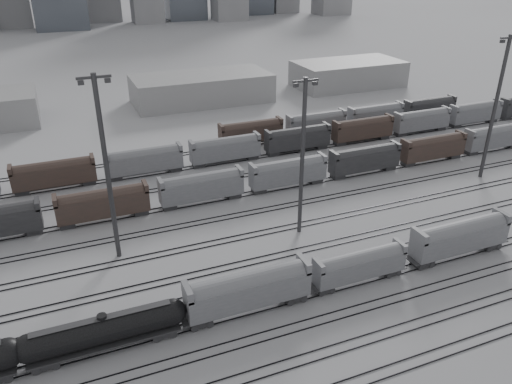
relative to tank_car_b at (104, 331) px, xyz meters
name	(u,v)px	position (x,y,z in m)	size (l,w,h in m)	color
ground	(337,293)	(29.64, -1.00, -2.70)	(900.00, 900.00, 0.00)	silver
tracks	(282,230)	(29.64, 16.50, -2.62)	(220.00, 71.50, 0.16)	black
tank_car_b	(104,331)	(0.00, 0.00, 0.00)	(18.86, 3.14, 4.66)	#262629
hopper_car_a	(248,288)	(17.35, 0.00, 0.83)	(15.95, 3.17, 5.70)	#262629
hopper_car_b	(360,264)	(33.46, 0.00, 0.25)	(13.34, 2.65, 4.77)	#262629
hopper_car_c	(460,236)	(50.55, 0.00, 0.80)	(15.85, 3.15, 5.67)	#262629
light_mast_b	(107,167)	(4.17, 19.06, 11.70)	(4.34, 0.69, 27.14)	#373739
light_mast_c	(302,155)	(32.16, 15.25, 10.54)	(3.99, 0.64, 24.95)	#373739
light_mast_d	(495,106)	(75.38, 20.69, 11.90)	(4.40, 0.70, 27.52)	#373739
bg_string_near	(288,174)	(37.64, 31.00, 0.10)	(151.00, 3.00, 5.60)	slate
bg_string_mid	(297,140)	(47.64, 47.00, 0.10)	(151.00, 3.00, 5.60)	#262629
bg_string_far	(346,120)	(65.14, 55.00, 0.10)	(66.00, 3.00, 5.60)	#44312B
warehouse_mid	(202,88)	(39.64, 94.00, 1.30)	(40.00, 18.00, 8.00)	#9C9C9F
warehouse_right	(348,74)	(89.64, 94.00, 1.30)	(35.00, 18.00, 8.00)	#9C9C9F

